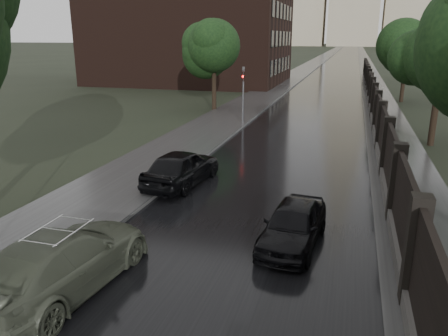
% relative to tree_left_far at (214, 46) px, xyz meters
% --- Properties ---
extents(road, '(8.00, 420.00, 0.02)m').
position_rel_tree_left_far_xyz_m(road, '(8.00, 160.00, -5.23)').
color(road, black).
rests_on(road, ground).
extents(sidewalk_left, '(4.00, 420.00, 0.16)m').
position_rel_tree_left_far_xyz_m(sidewalk_left, '(2.00, 160.00, -5.16)').
color(sidewalk_left, '#2D2D2D').
rests_on(sidewalk_left, ground).
extents(verge_right, '(3.00, 420.00, 0.08)m').
position_rel_tree_left_far_xyz_m(verge_right, '(13.50, 160.00, -5.20)').
color(verge_right, '#2D2D2D').
rests_on(verge_right, ground).
extents(fence_right, '(0.45, 75.72, 2.70)m').
position_rel_tree_left_far_xyz_m(fence_right, '(12.60, 2.01, -4.23)').
color(fence_right, '#383533').
rests_on(fence_right, ground).
extents(tree_left_far, '(4.25, 4.25, 7.39)m').
position_rel_tree_left_far_xyz_m(tree_left_far, '(0.00, 0.00, 0.00)').
color(tree_left_far, black).
rests_on(tree_left_far, ground).
extents(tree_right_b, '(4.08, 4.08, 7.01)m').
position_rel_tree_left_far_xyz_m(tree_right_b, '(15.50, -8.00, -0.29)').
color(tree_right_b, black).
rests_on(tree_right_b, ground).
extents(tree_right_c, '(4.08, 4.08, 7.01)m').
position_rel_tree_left_far_xyz_m(tree_right_c, '(15.50, 10.00, -0.29)').
color(tree_right_c, black).
rests_on(tree_right_c, ground).
extents(traffic_light, '(0.16, 0.32, 4.00)m').
position_rel_tree_left_far_xyz_m(traffic_light, '(3.70, -5.01, -2.84)').
color(traffic_light, '#59595E').
rests_on(traffic_light, ground).
extents(brick_building, '(24.00, 18.00, 20.00)m').
position_rel_tree_left_far_xyz_m(brick_building, '(-10.00, 22.00, 4.76)').
color(brick_building, black).
rests_on(brick_building, ground).
extents(volga_sedan, '(2.57, 5.51, 1.56)m').
position_rel_tree_left_far_xyz_m(volga_sedan, '(4.56, -26.69, -4.46)').
color(volga_sedan, '#4B5141').
rests_on(volga_sedan, ground).
extents(hatchback_left, '(2.28, 4.64, 1.52)m').
position_rel_tree_left_far_xyz_m(hatchback_left, '(4.40, -18.47, -4.48)').
color(hatchback_left, black).
rests_on(hatchback_left, ground).
extents(car_right_near, '(1.91, 3.98, 1.31)m').
position_rel_tree_left_far_xyz_m(car_right_near, '(9.60, -22.69, -4.59)').
color(car_right_near, black).
rests_on(car_right_near, ground).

